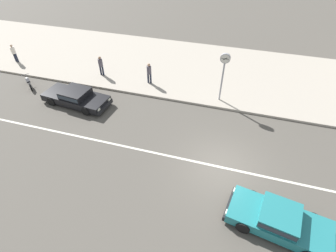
# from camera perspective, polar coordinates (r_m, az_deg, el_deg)

# --- Properties ---
(ground_plane) EXTENTS (160.00, 160.00, 0.00)m
(ground_plane) POSITION_cam_1_polar(r_m,az_deg,el_deg) (14.39, 11.57, -8.81)
(ground_plane) COLOR #544F47
(lane_centre_stripe) EXTENTS (50.40, 0.14, 0.01)m
(lane_centre_stripe) POSITION_cam_1_polar(r_m,az_deg,el_deg) (14.39, 11.57, -8.80)
(lane_centre_stripe) COLOR silver
(lane_centre_stripe) RESTS_ON ground
(kerb_strip) EXTENTS (68.00, 10.00, 0.15)m
(kerb_strip) POSITION_cam_1_polar(r_m,az_deg,el_deg) (22.44, 15.03, 10.78)
(kerb_strip) COLOR #ADA393
(kerb_strip) RESTS_ON ground
(sedan_teal_1) EXTENTS (4.55, 2.49, 1.06)m
(sedan_teal_1) POSITION_cam_1_polar(r_m,az_deg,el_deg) (12.65, 22.92, -18.24)
(sedan_teal_1) COLOR teal
(sedan_teal_1) RESTS_ON ground
(sedan_black_3) EXTENTS (4.86, 2.28, 1.06)m
(sedan_black_3) POSITION_cam_1_polar(r_m,az_deg,el_deg) (19.23, -19.39, 6.03)
(sedan_black_3) COLOR black
(sedan_black_3) RESTS_ON ground
(motorcycle_2) EXTENTS (1.42, 1.22, 0.80)m
(motorcycle_2) POSITION_cam_1_polar(r_m,az_deg,el_deg) (22.64, -28.13, 8.46)
(motorcycle_2) COLOR black
(motorcycle_2) RESTS_ON ground
(street_clock) EXTENTS (0.65, 0.22, 3.45)m
(street_clock) POSITION_cam_1_polar(r_m,az_deg,el_deg) (17.61, 12.12, 12.61)
(street_clock) COLOR #9E9EA3
(street_clock) RESTS_ON kerb_strip
(pedestrian_near_clock) EXTENTS (0.34, 0.34, 1.57)m
(pedestrian_near_clock) POSITION_cam_1_polar(r_m,az_deg,el_deg) (21.72, -14.44, 12.85)
(pedestrian_near_clock) COLOR #232838
(pedestrian_near_clock) RESTS_ON kerb_strip
(pedestrian_mid_kerb) EXTENTS (0.34, 0.34, 1.63)m
(pedestrian_mid_kerb) POSITION_cam_1_polar(r_m,az_deg,el_deg) (20.00, -4.13, 11.68)
(pedestrian_mid_kerb) COLOR #232838
(pedestrian_mid_kerb) RESTS_ON kerb_strip
(pedestrian_by_shop) EXTENTS (0.34, 0.34, 1.54)m
(pedestrian_by_shop) POSITION_cam_1_polar(r_m,az_deg,el_deg) (26.62, -30.58, 13.71)
(pedestrian_by_shop) COLOR #232838
(pedestrian_by_shop) RESTS_ON kerb_strip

